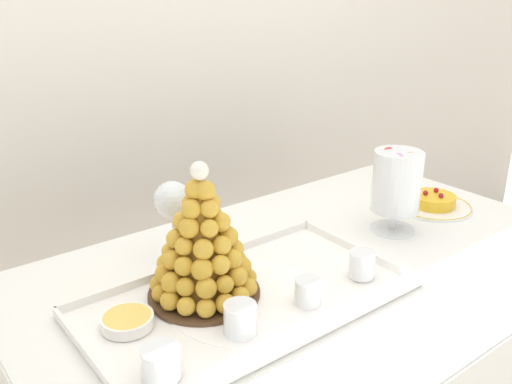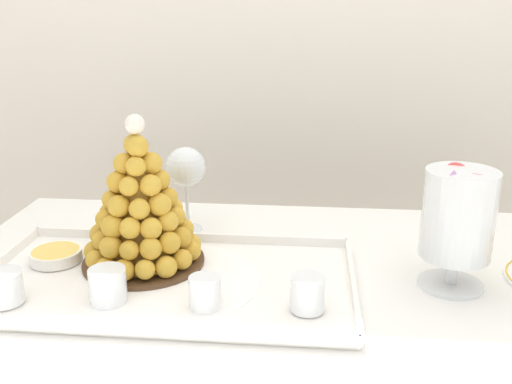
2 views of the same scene
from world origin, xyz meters
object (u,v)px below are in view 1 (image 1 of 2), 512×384
dessert_cup_centre (308,293)px  macaron_goblet (397,183)px  dessert_cup_mid_left (240,320)px  wine_glass (172,202)px  croquembouche (203,246)px  creme_brulee_ramekin (127,320)px  dessert_cup_left (161,364)px  fruit_tart_plate (433,203)px  dessert_cup_mid_right (362,265)px  serving_tray (247,299)px

dessert_cup_centre → macaron_goblet: (0.40, 0.12, 0.10)m
dessert_cup_mid_left → wine_glass: (0.06, 0.33, 0.10)m
croquembouche → creme_brulee_ramekin: croquembouche is taller
dessert_cup_left → fruit_tart_plate: bearing=10.2°
croquembouche → wine_glass: bearing=77.4°
dessert_cup_mid_left → fruit_tart_plate: dessert_cup_mid_left is taller
dessert_cup_mid_right → wine_glass: bearing=128.2°
dessert_cup_left → creme_brulee_ramekin: 0.16m
serving_tray → wine_glass: (-0.02, 0.25, 0.13)m
croquembouche → dessert_cup_mid_right: croquembouche is taller
dessert_cup_mid_left → creme_brulee_ramekin: 0.20m
dessert_cup_centre → fruit_tart_plate: bearing=14.1°
wine_glass → croquembouche: bearing=-102.6°
dessert_cup_left → wine_glass: size_ratio=0.34×
croquembouche → dessert_cup_left: 0.26m
croquembouche → dessert_cup_centre: 0.22m
dessert_cup_centre → wine_glass: (-0.10, 0.33, 0.10)m
macaron_goblet → wine_glass: size_ratio=1.18×
croquembouche → dessert_cup_mid_left: size_ratio=4.66×
serving_tray → fruit_tart_plate: 0.69m
serving_tray → creme_brulee_ramekin: (-0.22, 0.06, 0.01)m
fruit_tart_plate → dessert_cup_mid_left: bearing=-168.9°
fruit_tart_plate → creme_brulee_ramekin: bearing=-179.3°
serving_tray → dessert_cup_mid_left: (-0.08, -0.08, 0.03)m
creme_brulee_ramekin → macaron_goblet: macaron_goblet is taller
dessert_cup_mid_left → dessert_cup_mid_right: same height
dessert_cup_mid_left → wine_glass: size_ratio=0.33×
dessert_cup_mid_left → creme_brulee_ramekin: (-0.15, 0.14, -0.01)m
dessert_cup_left → dessert_cup_mid_right: 0.48m
croquembouche → fruit_tart_plate: 0.76m
macaron_goblet → fruit_tart_plate: bearing=8.0°
dessert_cup_left → fruit_tart_plate: size_ratio=0.29×
dessert_cup_mid_left → dessert_cup_centre: (0.16, -0.00, -0.00)m
dessert_cup_mid_right → dessert_cup_mid_left: bearing=-179.2°
macaron_goblet → dessert_cup_mid_left: bearing=-167.7°
macaron_goblet → wine_glass: macaron_goblet is taller
croquembouche → dessert_cup_left: bearing=-138.5°
croquembouche → dessert_cup_mid_left: croquembouche is taller
dessert_cup_mid_right → macaron_goblet: size_ratio=0.26×
dessert_cup_left → dessert_cup_mid_right: (0.48, 0.02, 0.00)m
dessert_cup_left → dessert_cup_centre: bearing=2.6°
fruit_tart_plate → wine_glass: (-0.71, 0.18, 0.12)m
creme_brulee_ramekin → fruit_tart_plate: size_ratio=0.45×
serving_tray → dessert_cup_mid_left: dessert_cup_mid_left is taller
wine_glass → dessert_cup_mid_left: bearing=-100.2°
serving_tray → dessert_cup_mid_right: 0.25m
croquembouche → wine_glass: 0.19m
croquembouche → fruit_tart_plate: size_ratio=1.29×
dessert_cup_left → dessert_cup_mid_left: size_ratio=1.04×
croquembouche → dessert_cup_mid_right: (0.30, -0.14, -0.08)m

